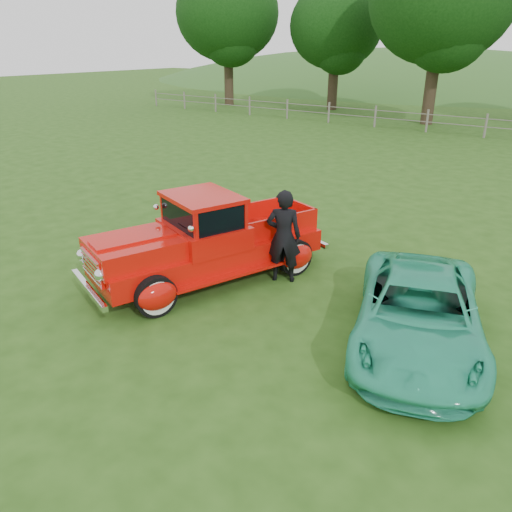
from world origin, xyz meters
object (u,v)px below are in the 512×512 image
Objects in this scene: tree_mid_west at (336,26)px; teal_sedan at (418,313)px; red_pickup at (207,242)px; tree_far_west at (227,14)px; man at (284,236)px.

teal_sedan is at bearing -59.37° from tree_mid_west.
tree_far_west is at bearing 148.03° from red_pickup.
tree_mid_west is 4.46× the size of man.
tree_mid_west is 2.06× the size of teal_sedan.
man reaches higher than red_pickup.
red_pickup is at bearing -51.82° from tree_far_west.
red_pickup is at bearing 161.68° from teal_sedan.
tree_far_west reaches higher than red_pickup.
tree_mid_west is at bearing 133.12° from red_pickup.
man is (-3.03, 0.75, 0.38)m from teal_sedan.
red_pickup is 2.78× the size of man.
man is at bearing 52.61° from red_pickup.
red_pickup is (19.54, -24.86, -5.69)m from tree_far_west.
tree_far_west is 34.90m from teal_sedan.
red_pickup is at bearing -66.74° from tree_mid_west.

